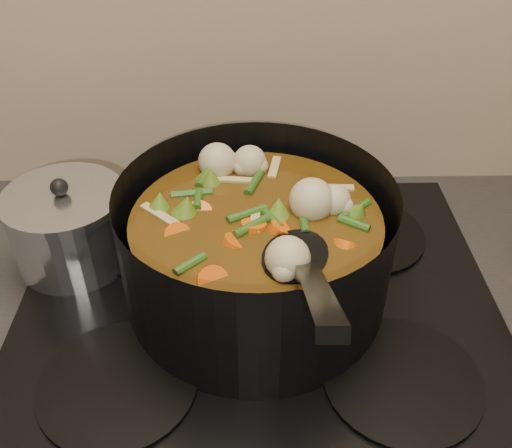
{
  "coord_description": "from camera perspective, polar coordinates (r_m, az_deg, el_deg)",
  "views": [
    {
      "loc": [
        -0.01,
        1.4,
        1.47
      ],
      "look_at": [
        -0.0,
        1.94,
        1.05
      ],
      "focal_mm": 40.0,
      "sensor_mm": 36.0,
      "label": 1
    }
  ],
  "objects": [
    {
      "name": "saucepan",
      "position": [
        0.82,
        -18.17,
        -0.29
      ],
      "size": [
        0.16,
        0.16,
        0.13
      ],
      "rotation": [
        0.0,
        0.0,
        -0.29
      ],
      "color": "silver",
      "rests_on": "stovetop"
    },
    {
      "name": "stockpot",
      "position": [
        0.71,
        0.03,
        -2.57
      ],
      "size": [
        0.39,
        0.48,
        0.25
      ],
      "rotation": [
        0.0,
        0.0,
        -0.21
      ],
      "color": "black",
      "rests_on": "stovetop"
    },
    {
      "name": "stovetop",
      "position": [
        0.76,
        0.2,
        -8.07
      ],
      "size": [
        0.62,
        0.54,
        0.03
      ],
      "color": "black",
      "rests_on": "counter"
    }
  ]
}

